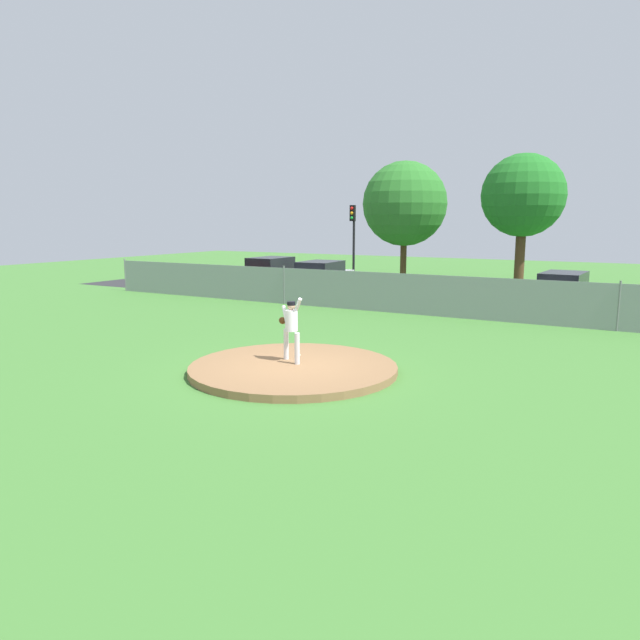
% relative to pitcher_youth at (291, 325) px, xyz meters
% --- Properties ---
extents(ground_plane, '(80.00, 80.00, 0.00)m').
position_rel_pitcher_youth_xyz_m(ground_plane, '(0.22, 5.75, -1.14)').
color(ground_plane, '#427A33').
extents(asphalt_strip, '(44.00, 7.00, 0.01)m').
position_rel_pitcher_youth_xyz_m(asphalt_strip, '(0.22, 14.25, -1.13)').
color(asphalt_strip, '#2B2B2D').
rests_on(asphalt_strip, ground_plane).
extents(pitchers_mound, '(5.17, 5.17, 0.18)m').
position_rel_pitcher_youth_xyz_m(pitchers_mound, '(0.22, -0.25, -1.04)').
color(pitchers_mound, olive).
rests_on(pitchers_mound, ground_plane).
extents(pitcher_youth, '(0.77, 0.44, 1.66)m').
position_rel_pitcher_youth_xyz_m(pitcher_youth, '(0.00, 0.00, 0.00)').
color(pitcher_youth, silver).
rests_on(pitcher_youth, pitchers_mound).
extents(baseball, '(0.07, 0.07, 0.07)m').
position_rel_pitcher_youth_xyz_m(baseball, '(-0.12, 0.57, -0.92)').
color(baseball, white).
rests_on(baseball, pitchers_mound).
extents(chainlink_fence, '(33.78, 0.07, 1.73)m').
position_rel_pitcher_youth_xyz_m(chainlink_fence, '(0.22, 9.75, -0.32)').
color(chainlink_fence, gray).
rests_on(chainlink_fence, ground_plane).
extents(parked_car_red, '(1.93, 4.51, 1.73)m').
position_rel_pitcher_youth_xyz_m(parked_car_red, '(-10.49, 14.51, -0.32)').
color(parked_car_red, '#A81919').
rests_on(parked_car_red, ground_plane).
extents(parked_car_silver, '(2.13, 4.58, 1.66)m').
position_rel_pitcher_youth_xyz_m(parked_car_silver, '(-6.97, 13.90, -0.33)').
color(parked_car_silver, '#B7BABF').
rests_on(parked_car_silver, ground_plane).
extents(parked_car_white, '(2.05, 4.72, 1.59)m').
position_rel_pitcher_youth_xyz_m(parked_car_white, '(4.68, 14.02, -0.37)').
color(parked_car_white, silver).
rests_on(parked_car_white, ground_plane).
extents(traffic_cone_orange, '(0.40, 0.40, 0.55)m').
position_rel_pitcher_youth_xyz_m(traffic_cone_orange, '(-3.61, 16.14, -0.88)').
color(traffic_cone_orange, orange).
rests_on(traffic_cone_orange, asphalt_strip).
extents(traffic_light_near, '(0.28, 0.46, 4.60)m').
position_rel_pitcher_youth_xyz_m(traffic_light_near, '(-7.21, 18.16, 2.02)').
color(traffic_light_near, black).
rests_on(traffic_light_near, ground_plane).
extents(tree_tall_centre, '(5.10, 5.10, 7.29)m').
position_rel_pitcher_youth_xyz_m(tree_tall_centre, '(-5.44, 21.61, 3.59)').
color(tree_tall_centre, '#4C331E').
rests_on(tree_tall_centre, ground_plane).
extents(tree_slender_far, '(4.49, 4.49, 7.32)m').
position_rel_pitcher_youth_xyz_m(tree_slender_far, '(1.52, 21.28, 3.91)').
color(tree_slender_far, '#4C331E').
rests_on(tree_slender_far, ground_plane).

